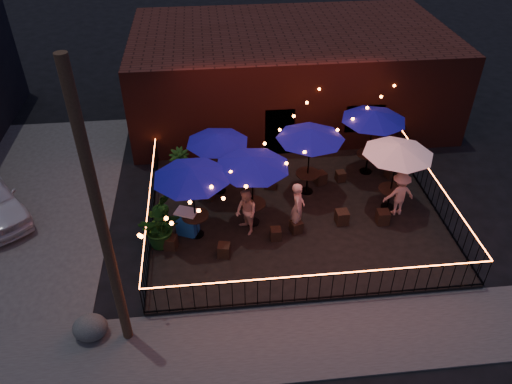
% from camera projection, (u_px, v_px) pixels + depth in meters
% --- Properties ---
extents(ground, '(110.00, 110.00, 0.00)m').
position_uv_depth(ground, '(305.00, 256.00, 16.16)').
color(ground, black).
rests_on(ground, ground).
extents(patio, '(10.00, 8.00, 0.15)m').
position_uv_depth(patio, '(295.00, 215.00, 17.72)').
color(patio, black).
rests_on(patio, ground).
extents(sidewalk, '(18.00, 2.50, 0.05)m').
position_uv_depth(sidewalk, '(328.00, 338.00, 13.55)').
color(sidewalk, '#423F3D').
rests_on(sidewalk, ground).
extents(brick_building, '(14.00, 8.00, 4.00)m').
position_uv_depth(brick_building, '(289.00, 73.00, 23.04)').
color(brick_building, '#3D1710').
rests_on(brick_building, ground).
extents(utility_pole, '(0.26, 0.26, 8.00)m').
position_uv_depth(utility_pole, '(102.00, 224.00, 11.24)').
color(utility_pole, '#382716').
rests_on(utility_pole, ground).
extents(fence_front, '(10.00, 0.04, 1.04)m').
position_uv_depth(fence_front, '(320.00, 287.00, 14.17)').
color(fence_front, black).
rests_on(fence_front, patio).
extents(fence_left, '(0.04, 8.00, 1.04)m').
position_uv_depth(fence_left, '(151.00, 212.00, 16.94)').
color(fence_left, black).
rests_on(fence_left, patio).
extents(fence_right, '(0.04, 8.00, 1.04)m').
position_uv_depth(fence_right, '(434.00, 193.00, 17.80)').
color(fence_right, black).
rests_on(fence_right, patio).
extents(festoon_lights, '(10.02, 8.72, 1.32)m').
position_uv_depth(festoon_lights, '(269.00, 164.00, 15.94)').
color(festoon_lights, orange).
rests_on(festoon_lights, ground).
extents(cafe_table_0, '(3.24, 3.24, 2.72)m').
position_uv_depth(cafe_table_0, '(191.00, 174.00, 15.29)').
color(cafe_table_0, black).
rests_on(cafe_table_0, patio).
extents(cafe_table_1, '(2.76, 2.76, 2.48)m').
position_uv_depth(cafe_table_1, '(217.00, 139.00, 17.40)').
color(cafe_table_1, black).
rests_on(cafe_table_1, patio).
extents(cafe_table_2, '(3.03, 3.03, 2.70)m').
position_uv_depth(cafe_table_2, '(252.00, 163.00, 15.82)').
color(cafe_table_2, black).
rests_on(cafe_table_2, patio).
extents(cafe_table_3, '(2.79, 2.79, 2.68)m').
position_uv_depth(cafe_table_3, '(311.00, 135.00, 17.27)').
color(cafe_table_3, black).
rests_on(cafe_table_3, patio).
extents(cafe_table_4, '(2.58, 2.58, 2.64)m').
position_uv_depth(cafe_table_4, '(399.00, 150.00, 16.54)').
color(cafe_table_4, black).
rests_on(cafe_table_4, patio).
extents(cafe_table_5, '(2.57, 2.57, 2.69)m').
position_uv_depth(cafe_table_5, '(374.00, 116.00, 18.34)').
color(cafe_table_5, black).
rests_on(cafe_table_5, patio).
extents(bistro_chair_0, '(0.48, 0.48, 0.46)m').
position_uv_depth(bistro_chair_0, '(171.00, 242.00, 16.11)').
color(bistro_chair_0, black).
rests_on(bistro_chair_0, patio).
extents(bistro_chair_1, '(0.44, 0.44, 0.44)m').
position_uv_depth(bistro_chair_1, '(224.00, 250.00, 15.83)').
color(bistro_chair_1, black).
rests_on(bistro_chair_1, patio).
extents(bistro_chair_2, '(0.45, 0.45, 0.49)m').
position_uv_depth(bistro_chair_2, '(186.00, 185.00, 18.66)').
color(bistro_chair_2, black).
rests_on(bistro_chair_2, patio).
extents(bistro_chair_3, '(0.50, 0.50, 0.45)m').
position_uv_depth(bistro_chair_3, '(209.00, 193.00, 18.27)').
color(bistro_chair_3, black).
rests_on(bistro_chair_3, patio).
extents(bistro_chair_4, '(0.35, 0.35, 0.41)m').
position_uv_depth(bistro_chair_4, '(276.00, 234.00, 16.48)').
color(bistro_chair_4, black).
rests_on(bistro_chair_4, patio).
extents(bistro_chair_5, '(0.45, 0.45, 0.43)m').
position_uv_depth(bistro_chair_5, '(296.00, 227.00, 16.76)').
color(bistro_chair_5, black).
rests_on(bistro_chair_5, patio).
extents(bistro_chair_6, '(0.52, 0.52, 0.51)m').
position_uv_depth(bistro_chair_6, '(271.00, 181.00, 18.84)').
color(bistro_chair_6, black).
rests_on(bistro_chair_6, patio).
extents(bistro_chair_7, '(0.52, 0.52, 0.48)m').
position_uv_depth(bistro_chair_7, '(320.00, 178.00, 19.03)').
color(bistro_chair_7, black).
rests_on(bistro_chair_7, patio).
extents(bistro_chair_8, '(0.43, 0.43, 0.49)m').
position_uv_depth(bistro_chair_8, '(342.00, 217.00, 17.13)').
color(bistro_chair_8, black).
rests_on(bistro_chair_8, patio).
extents(bistro_chair_9, '(0.43, 0.43, 0.48)m').
position_uv_depth(bistro_chair_9, '(383.00, 217.00, 17.13)').
color(bistro_chair_9, black).
rests_on(bistro_chair_9, patio).
extents(bistro_chair_10, '(0.38, 0.38, 0.40)m').
position_uv_depth(bistro_chair_10, '(340.00, 176.00, 19.20)').
color(bistro_chair_10, black).
rests_on(bistro_chair_10, patio).
extents(bistro_chair_11, '(0.51, 0.51, 0.50)m').
position_uv_depth(bistro_chair_11, '(392.00, 171.00, 19.38)').
color(bistro_chair_11, black).
rests_on(bistro_chair_11, patio).
extents(patron_a, '(0.59, 0.77, 1.86)m').
position_uv_depth(patron_a, '(298.00, 207.00, 16.45)').
color(patron_a, beige).
rests_on(patron_a, patio).
extents(patron_b, '(0.91, 1.00, 1.67)m').
position_uv_depth(patron_b, '(246.00, 212.00, 16.40)').
color(patron_b, beige).
rests_on(patron_b, patio).
extents(patron_c, '(1.13, 0.71, 1.68)m').
position_uv_depth(patron_c, '(399.00, 194.00, 17.20)').
color(patron_c, tan).
rests_on(patron_c, patio).
extents(potted_shrub_a, '(1.40, 1.23, 1.48)m').
position_uv_depth(potted_shrub_a, '(160.00, 227.00, 15.96)').
color(potted_shrub_a, '#193810').
rests_on(potted_shrub_a, patio).
extents(potted_shrub_b, '(0.84, 0.74, 1.31)m').
position_uv_depth(potted_shrub_b, '(162.00, 206.00, 16.94)').
color(potted_shrub_b, '#16350B').
rests_on(potted_shrub_b, patio).
extents(potted_shrub_c, '(0.90, 0.90, 1.42)m').
position_uv_depth(potted_shrub_c, '(180.00, 166.00, 18.83)').
color(potted_shrub_c, '#0B390C').
rests_on(potted_shrub_c, patio).
extents(cooler, '(0.85, 0.75, 0.93)m').
position_uv_depth(cooler, '(187.00, 222.00, 16.55)').
color(cooler, '#174DAA').
rests_on(cooler, patio).
extents(boulder, '(1.02, 0.90, 0.72)m').
position_uv_depth(boulder, '(90.00, 328.00, 13.41)').
color(boulder, '#43433E').
rests_on(boulder, ground).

